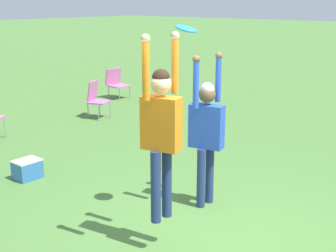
{
  "coord_description": "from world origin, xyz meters",
  "views": [
    {
      "loc": [
        -4.48,
        -3.01,
        2.9
      ],
      "look_at": [
        0.04,
        0.76,
        1.3
      ],
      "focal_mm": 50.0,
      "sensor_mm": 36.0,
      "label": 1
    }
  ],
  "objects_px": {
    "person_defending": "(206,127)",
    "cooler_box": "(27,169)",
    "frisbee": "(186,29)",
    "person_jumping": "(161,124)",
    "camping_chair_4": "(96,97)",
    "camping_chair_1": "(116,82)"
  },
  "relations": [
    {
      "from": "frisbee",
      "to": "person_jumping",
      "type": "bearing_deg",
      "value": -161.39
    },
    {
      "from": "person_defending",
      "to": "frisbee",
      "type": "xyz_separation_m",
      "value": [
        -0.55,
        -0.05,
        1.38
      ]
    },
    {
      "from": "camping_chair_4",
      "to": "person_defending",
      "type": "bearing_deg",
      "value": 42.11
    },
    {
      "from": "person_defending",
      "to": "cooler_box",
      "type": "relative_size",
      "value": 5.17
    },
    {
      "from": "person_jumping",
      "to": "frisbee",
      "type": "relative_size",
      "value": 8.03
    },
    {
      "from": "frisbee",
      "to": "cooler_box",
      "type": "xyz_separation_m",
      "value": [
        -0.52,
        2.91,
        -2.39
      ]
    },
    {
      "from": "frisbee",
      "to": "cooler_box",
      "type": "bearing_deg",
      "value": 100.1
    },
    {
      "from": "person_jumping",
      "to": "frisbee",
      "type": "bearing_deg",
      "value": -84.52
    },
    {
      "from": "frisbee",
      "to": "camping_chair_1",
      "type": "height_order",
      "value": "frisbee"
    },
    {
      "from": "camping_chair_4",
      "to": "camping_chair_1",
      "type": "bearing_deg",
      "value": -168.18
    },
    {
      "from": "person_defending",
      "to": "frisbee",
      "type": "distance_m",
      "value": 1.48
    },
    {
      "from": "person_defending",
      "to": "camping_chair_1",
      "type": "bearing_deg",
      "value": 132.0
    },
    {
      "from": "person_jumping",
      "to": "cooler_box",
      "type": "bearing_deg",
      "value": -17.97
    },
    {
      "from": "cooler_box",
      "to": "camping_chair_1",
      "type": "bearing_deg",
      "value": 33.03
    },
    {
      "from": "person_jumping",
      "to": "frisbee",
      "type": "height_order",
      "value": "frisbee"
    },
    {
      "from": "camping_chair_1",
      "to": "frisbee",
      "type": "bearing_deg",
      "value": 60.45
    },
    {
      "from": "person_defending",
      "to": "cooler_box",
      "type": "height_order",
      "value": "person_defending"
    },
    {
      "from": "person_defending",
      "to": "cooler_box",
      "type": "bearing_deg",
      "value": -172.71
    },
    {
      "from": "person_defending",
      "to": "cooler_box",
      "type": "distance_m",
      "value": 3.22
    },
    {
      "from": "frisbee",
      "to": "camping_chair_4",
      "type": "distance_m",
      "value": 6.34
    },
    {
      "from": "person_defending",
      "to": "camping_chair_1",
      "type": "xyz_separation_m",
      "value": [
        4.54,
        6.51,
        -0.68
      ]
    },
    {
      "from": "person_jumping",
      "to": "camping_chair_1",
      "type": "bearing_deg",
      "value": -53.85
    }
  ]
}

